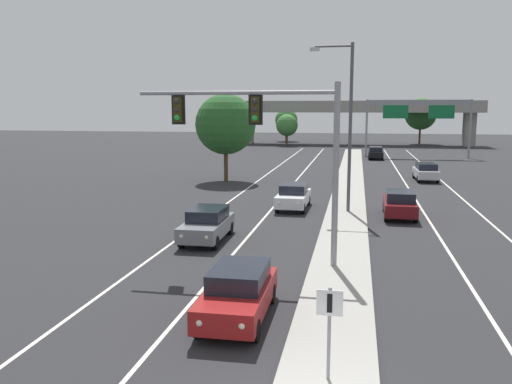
{
  "coord_description": "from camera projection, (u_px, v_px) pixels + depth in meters",
  "views": [
    {
      "loc": [
        0.52,
        -9.49,
        6.34
      ],
      "look_at": [
        -3.2,
        10.05,
        3.2
      ],
      "focal_mm": 37.17,
      "sensor_mm": 36.0,
      "label": 1
    }
  ],
  "objects": [
    {
      "name": "median_island",
      "position": [
        344.0,
        229.0,
        27.74
      ],
      "size": [
        2.4,
        110.0,
        0.15
      ],
      "primitive_type": "cube",
      "color": "#9E9B93",
      "rests_on": "ground"
    },
    {
      "name": "lane_stripe_oncoming_center",
      "position": [
        276.0,
        204.0,
        35.42
      ],
      "size": [
        0.14,
        100.0,
        0.01
      ],
      "primitive_type": "cube",
      "color": "silver",
      "rests_on": "ground"
    },
    {
      "name": "lane_stripe_receding_center",
      "position": [
        422.0,
        209.0,
        33.68
      ],
      "size": [
        0.14,
        100.0,
        0.01
      ],
      "primitive_type": "cube",
      "color": "silver",
      "rests_on": "ground"
    },
    {
      "name": "edge_stripe_left",
      "position": [
        228.0,
        203.0,
        36.03
      ],
      "size": [
        0.14,
        100.0,
        0.01
      ],
      "primitive_type": "cube",
      "color": "silver",
      "rests_on": "ground"
    },
    {
      "name": "edge_stripe_right",
      "position": [
        477.0,
        211.0,
        33.07
      ],
      "size": [
        0.14,
        100.0,
        0.01
      ],
      "primitive_type": "cube",
      "color": "silver",
      "rests_on": "ground"
    },
    {
      "name": "overhead_signal_mast",
      "position": [
        271.0,
        134.0,
        20.8
      ],
      "size": [
        8.07,
        0.44,
        7.2
      ],
      "color": "gray",
      "rests_on": "median_island"
    },
    {
      "name": "median_sign_post",
      "position": [
        329.0,
        320.0,
        12.03
      ],
      "size": [
        0.6,
        0.1,
        2.2
      ],
      "color": "gray",
      "rests_on": "median_island"
    },
    {
      "name": "street_lamp_median",
      "position": [
        347.0,
        118.0,
        31.53
      ],
      "size": [
        2.58,
        0.28,
        10.0
      ],
      "color": "#4C4C51",
      "rests_on": "median_island"
    },
    {
      "name": "car_oncoming_red",
      "position": [
        238.0,
        292.0,
        16.08
      ],
      "size": [
        1.86,
        4.48,
        1.58
      ],
      "color": "maroon",
      "rests_on": "ground"
    },
    {
      "name": "car_oncoming_grey",
      "position": [
        207.0,
        224.0,
        25.59
      ],
      "size": [
        1.87,
        4.49,
        1.58
      ],
      "color": "slate",
      "rests_on": "ground"
    },
    {
      "name": "car_oncoming_white",
      "position": [
        293.0,
        196.0,
        33.8
      ],
      "size": [
        1.88,
        4.49,
        1.58
      ],
      "color": "silver",
      "rests_on": "ground"
    },
    {
      "name": "car_receding_darkred",
      "position": [
        400.0,
        203.0,
        31.1
      ],
      "size": [
        1.89,
        4.5,
        1.58
      ],
      "color": "#5B0F14",
      "rests_on": "ground"
    },
    {
      "name": "car_receding_silver",
      "position": [
        426.0,
        171.0,
        46.87
      ],
      "size": [
        1.91,
        4.5,
        1.58
      ],
      "color": "#B7B7BC",
      "rests_on": "ground"
    },
    {
      "name": "car_receding_black",
      "position": [
        376.0,
        153.0,
        66.86
      ],
      "size": [
        1.84,
        4.48,
        1.58
      ],
      "color": "black",
      "rests_on": "ground"
    },
    {
      "name": "highway_sign_gantry",
      "position": [
        418.0,
        110.0,
        68.48
      ],
      "size": [
        13.28,
        0.42,
        7.5
      ],
      "color": "gray",
      "rests_on": "ground"
    },
    {
      "name": "overpass_bridge",
      "position": [
        355.0,
        112.0,
        92.84
      ],
      "size": [
        42.4,
        6.4,
        7.65
      ],
      "color": "gray",
      "rests_on": "ground"
    },
    {
      "name": "tree_far_left_c",
      "position": [
        287.0,
        125.0,
        90.1
      ],
      "size": [
        3.73,
        3.73,
        5.39
      ],
      "color": "#4C3823",
      "rests_on": "ground"
    },
    {
      "name": "tree_far_left_a",
      "position": [
        286.0,
        120.0,
        102.73
      ],
      "size": [
        4.36,
        4.36,
        6.31
      ],
      "color": "#4C3823",
      "rests_on": "ground"
    },
    {
      "name": "tree_far_left_b",
      "position": [
        226.0,
        124.0,
        45.99
      ],
      "size": [
        5.27,
        5.27,
        7.62
      ],
      "color": "#4C3823",
      "rests_on": "ground"
    },
    {
      "name": "tree_far_right_a",
      "position": [
        421.0,
        114.0,
        94.72
      ],
      "size": [
        5.65,
        5.65,
        8.18
      ],
      "color": "#4C3823",
      "rests_on": "ground"
    }
  ]
}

